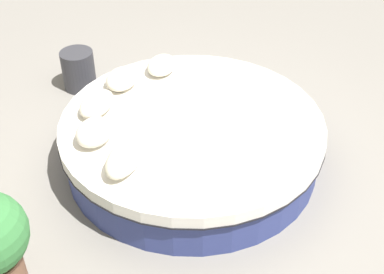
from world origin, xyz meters
The scene contains 8 objects.
ground_plane centered at (0.00, 0.00, 0.00)m, with size 16.00×16.00×0.00m, color gray.
round_bed centered at (0.00, 0.00, 0.27)m, with size 2.68×2.68×0.53m.
throw_pillow_0 centered at (-0.78, -0.62, 0.62)m, with size 0.42×0.31×0.18m, color beige.
throw_pillow_1 centered at (-0.36, -0.93, 0.62)m, with size 0.44×0.33×0.19m, color beige.
throw_pillow_2 centered at (0.14, -0.98, 0.62)m, with size 0.48×0.30×0.18m, color beige.
throw_pillow_3 centered at (0.61, -0.77, 0.64)m, with size 0.41×0.33×0.22m, color silver.
throw_pillow_4 centered at (0.86, -0.34, 0.63)m, with size 0.56×0.29×0.21m, color beige.
side_table centered at (-0.93, -1.81, 0.25)m, with size 0.41×0.41×0.50m, color #333338.
Camera 1 is at (4.03, 1.34, 3.64)m, focal length 49.15 mm.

